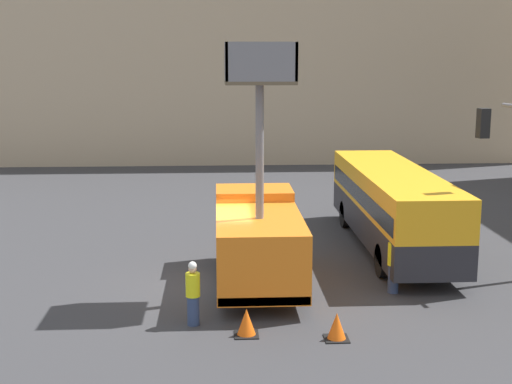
{
  "coord_description": "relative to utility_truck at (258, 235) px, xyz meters",
  "views": [
    {
      "loc": [
        0.26,
        -21.07,
        7.07
      ],
      "look_at": [
        1.47,
        1.07,
        2.77
      ],
      "focal_mm": 50.0,
      "sensor_mm": 36.0,
      "label": 1
    }
  ],
  "objects": [
    {
      "name": "road_worker_directing",
      "position": [
        4.03,
        -0.97,
        -0.64
      ],
      "size": [
        0.38,
        0.38,
        1.89
      ],
      "rotation": [
        0.0,
        0.0,
        1.14
      ],
      "color": "navy",
      "rests_on": "ground_plane"
    },
    {
      "name": "traffic_cone_mid_road",
      "position": [
        -0.52,
        -4.04,
        -1.25
      ],
      "size": [
        0.62,
        0.62,
        0.71
      ],
      "color": "black",
      "rests_on": "ground_plane"
    },
    {
      "name": "road_worker_near_truck",
      "position": [
        -1.89,
        -3.25,
        -0.72
      ],
      "size": [
        0.38,
        0.38,
        1.74
      ],
      "rotation": [
        0.0,
        0.0,
        4.9
      ],
      "color": "navy",
      "rests_on": "ground_plane"
    },
    {
      "name": "utility_truck",
      "position": [
        0.0,
        0.0,
        0.0
      ],
      "size": [
        2.53,
        6.27,
        7.39
      ],
      "color": "orange",
      "rests_on": "ground_plane"
    },
    {
      "name": "ground_plane",
      "position": [
        -1.47,
        -0.14,
        -1.58
      ],
      "size": [
        120.0,
        120.0,
        0.0
      ],
      "primitive_type": "plane",
      "color": "#333335"
    },
    {
      "name": "city_bus",
      "position": [
        5.15,
        3.94,
        0.15
      ],
      "size": [
        2.51,
        10.88,
        2.92
      ],
      "rotation": [
        0.0,
        0.0,
        1.75
      ],
      "color": "#232328",
      "rests_on": "ground_plane"
    },
    {
      "name": "traffic_cone_near_truck",
      "position": [
        1.74,
        -4.42,
        -1.26
      ],
      "size": [
        0.61,
        0.61,
        0.7
      ],
      "color": "black",
      "rests_on": "ground_plane"
    },
    {
      "name": "building_backdrop_far",
      "position": [
        -1.47,
        29.22,
        5.42
      ],
      "size": [
        44.0,
        10.0,
        14.0
      ],
      "color": "tan",
      "rests_on": "ground_plane"
    }
  ]
}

